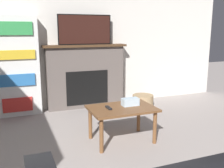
{
  "coord_description": "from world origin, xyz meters",
  "views": [
    {
      "loc": [
        -1.13,
        -0.39,
        1.45
      ],
      "look_at": [
        0.07,
        2.66,
        0.77
      ],
      "focal_mm": 42.0,
      "sensor_mm": 36.0,
      "label": 1
    }
  ],
  "objects": [
    {
      "name": "coffee_table",
      "position": [
        0.19,
        2.6,
        0.39
      ],
      "size": [
        0.85,
        0.58,
        0.46
      ],
      "color": "brown",
      "rests_on": "ground_plane"
    },
    {
      "name": "storage_basket",
      "position": [
        1.18,
        3.87,
        0.12
      ],
      "size": [
        0.39,
        0.39,
        0.24
      ],
      "color": "tan",
      "rests_on": "ground_plane"
    },
    {
      "name": "tissue_box",
      "position": [
        0.33,
        2.64,
        0.51
      ],
      "size": [
        0.22,
        0.12,
        0.1
      ],
      "color": "silver",
      "rests_on": "coffee_table"
    },
    {
      "name": "tv",
      "position": [
        0.18,
        4.28,
        1.45
      ],
      "size": [
        0.98,
        0.03,
        0.54
      ],
      "color": "black",
      "rests_on": "fireplace"
    },
    {
      "name": "wall_back",
      "position": [
        0.0,
        4.45,
        1.35
      ],
      "size": [
        6.35,
        0.06,
        2.7
      ],
      "color": "silver",
      "rests_on": "ground_plane"
    },
    {
      "name": "bookshelf",
      "position": [
        -1.06,
        4.28,
        0.84
      ],
      "size": [
        0.8,
        0.29,
        1.68
      ],
      "color": "white",
      "rests_on": "ground_plane"
    },
    {
      "name": "remote_control",
      "position": [
        0.01,
        2.62,
        0.47
      ],
      "size": [
        0.04,
        0.15,
        0.02
      ],
      "color": "black",
      "rests_on": "coffee_table"
    },
    {
      "name": "fireplace",
      "position": [
        0.18,
        4.3,
        0.6
      ],
      "size": [
        1.54,
        0.28,
        1.18
      ],
      "color": "#605651",
      "rests_on": "ground_plane"
    }
  ]
}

